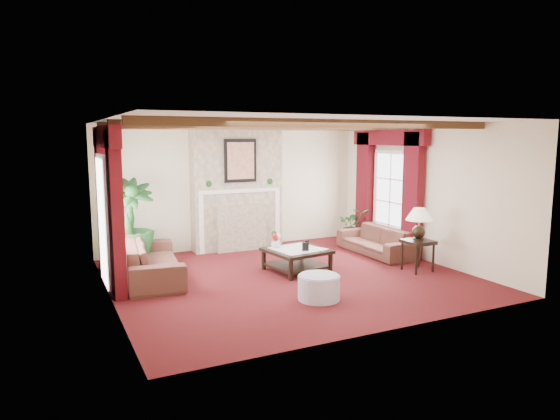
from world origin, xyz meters
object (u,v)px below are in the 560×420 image
potted_palm (130,243)px  ottoman (319,288)px  sofa_right (376,236)px  sofa_left (152,253)px  side_table (418,255)px  coffee_table (297,260)px

potted_palm → ottoman: potted_palm is taller
sofa_right → ottoman: bearing=-50.7°
potted_palm → ottoman: (2.26, -3.23, -0.28)m
sofa_right → sofa_left: bearing=-91.7°
sofa_right → side_table: size_ratio=3.36×
side_table → ottoman: 2.56m
coffee_table → side_table: size_ratio=1.75×
sofa_right → coffee_table: size_ratio=1.92×
sofa_right → coffee_table: (-2.15, -0.50, -0.17)m
sofa_right → potted_palm: 4.99m
sofa_right → potted_palm: potted_palm is taller
sofa_right → side_table: 1.45m
potted_palm → sofa_right: bearing=-13.3°
sofa_right → ottoman: size_ratio=3.04×
sofa_left → potted_palm: (-0.23, 0.96, 0.02)m
sofa_left → potted_palm: size_ratio=1.38×
coffee_table → sofa_left: bearing=156.3°
coffee_table → ottoman: bearing=-114.0°
sofa_left → side_table: 4.79m
sofa_right → potted_palm: size_ratio=1.14×
sofa_left → sofa_right: (4.63, -0.19, -0.07)m
coffee_table → ottoman: 1.65m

